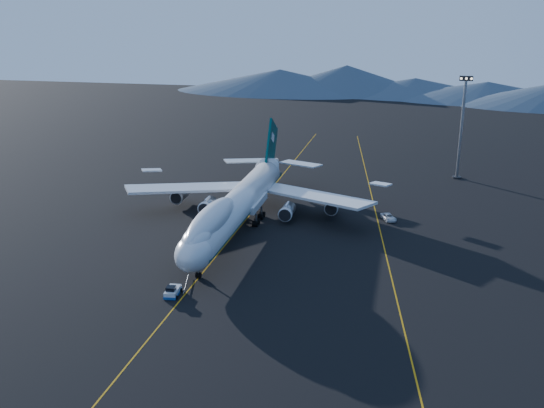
% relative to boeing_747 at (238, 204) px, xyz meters
% --- Properties ---
extents(ground, '(500.00, 500.00, 0.00)m').
position_rel_boeing_747_xyz_m(ground, '(-0.00, -0.03, -5.81)').
color(ground, black).
rests_on(ground, ground).
extents(taxiway_line_main, '(0.25, 220.00, 0.01)m').
position_rel_boeing_747_xyz_m(taxiway_line_main, '(-0.00, -0.03, -5.80)').
color(taxiway_line_main, '#C3850B').
rests_on(taxiway_line_main, ground).
extents(taxiway_line_side, '(28.08, 198.09, 0.01)m').
position_rel_boeing_747_xyz_m(taxiway_line_side, '(30.00, 9.97, -5.80)').
color(taxiway_line_side, '#C3850B').
rests_on(taxiway_line_side, ground).
extents(boeing_747, '(59.62, 72.43, 19.37)m').
position_rel_boeing_747_xyz_m(boeing_747, '(0.00, 0.00, 0.00)').
color(boeing_747, silver).
rests_on(boeing_747, ground).
extents(pushback_tug, '(2.73, 4.36, 1.82)m').
position_rel_boeing_747_xyz_m(pushback_tug, '(-1.92, -34.15, -5.24)').
color(pushback_tug, silver).
rests_on(pushback_tug, ground).
extents(service_van, '(4.36, 5.64, 1.42)m').
position_rel_boeing_747_xyz_m(service_van, '(32.05, 13.12, -5.10)').
color(service_van, silver).
rests_on(service_van, ground).
extents(floodlight_mast, '(3.58, 2.68, 28.94)m').
position_rel_boeing_747_xyz_m(floodlight_mast, '(49.59, 54.73, 8.85)').
color(floodlight_mast, black).
rests_on(floodlight_mast, ground).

